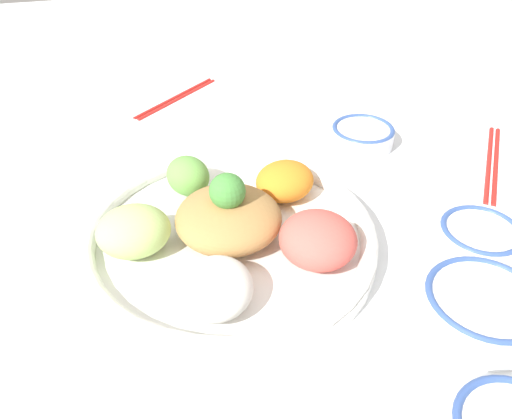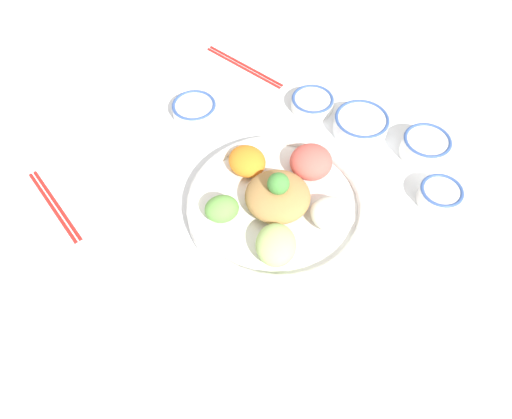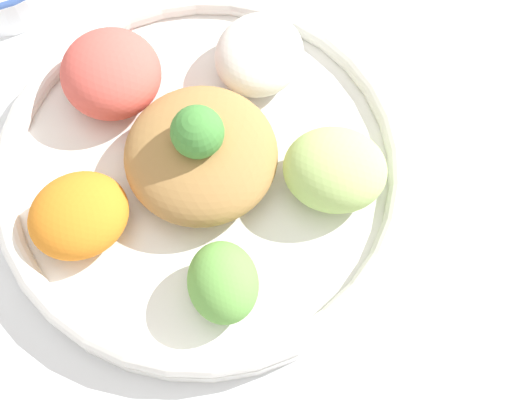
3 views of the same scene
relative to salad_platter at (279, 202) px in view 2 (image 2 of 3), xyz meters
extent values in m
plane|color=white|center=(-0.02, 0.00, -0.03)|extent=(2.40, 2.40, 0.00)
cylinder|color=white|center=(0.00, 0.00, -0.02)|extent=(0.35, 0.35, 0.02)
torus|color=white|center=(0.00, 0.00, 0.00)|extent=(0.35, 0.35, 0.02)
ellipsoid|color=orange|center=(-0.07, 0.09, 0.02)|extent=(0.11, 0.11, 0.05)
ellipsoid|color=#6BAD4C|center=(-0.11, -0.03, 0.02)|extent=(0.08, 0.07, 0.05)
ellipsoid|color=#B7DB7A|center=(0.00, -0.11, 0.02)|extent=(0.07, 0.08, 0.06)
ellipsoid|color=white|center=(0.10, -0.03, 0.02)|extent=(0.10, 0.10, 0.05)
ellipsoid|color=#E55B51|center=(0.06, 0.09, 0.02)|extent=(0.12, 0.12, 0.06)
ellipsoid|color=#AD7F47|center=(0.00, 0.00, 0.02)|extent=(0.13, 0.13, 0.05)
sphere|color=#478E3D|center=(0.00, 0.00, 0.06)|extent=(0.04, 0.04, 0.04)
cylinder|color=white|center=(0.32, 0.04, -0.01)|extent=(0.08, 0.08, 0.03)
torus|color=#38569E|center=(0.32, 0.04, 0.01)|extent=(0.08, 0.08, 0.01)
cylinder|color=#5B3319|center=(0.32, 0.04, 0.00)|extent=(0.07, 0.07, 0.00)
cylinder|color=white|center=(0.30, 0.16, -0.01)|extent=(0.10, 0.10, 0.04)
torus|color=#38569E|center=(0.30, 0.16, 0.02)|extent=(0.10, 0.10, 0.01)
cylinder|color=white|center=(0.30, 0.16, 0.01)|extent=(0.08, 0.08, 0.00)
cylinder|color=white|center=(0.07, 0.29, -0.01)|extent=(0.10, 0.10, 0.03)
torus|color=#38569E|center=(0.07, 0.29, 0.00)|extent=(0.10, 0.10, 0.01)
cylinder|color=#DBB251|center=(0.07, 0.29, 0.00)|extent=(0.08, 0.08, 0.00)
cylinder|color=white|center=(-0.20, 0.26, -0.01)|extent=(0.10, 0.10, 0.03)
torus|color=#38569E|center=(-0.20, 0.26, 0.00)|extent=(0.10, 0.10, 0.01)
cylinder|color=white|center=(-0.20, 0.26, 0.00)|extent=(0.08, 0.08, 0.00)
cylinder|color=white|center=(0.17, 0.22, -0.01)|extent=(0.12, 0.12, 0.04)
torus|color=#38569E|center=(0.17, 0.22, 0.01)|extent=(0.12, 0.12, 0.01)
cylinder|color=#DBB251|center=(0.17, 0.22, 0.01)|extent=(0.10, 0.10, 0.00)
cylinder|color=red|center=(-0.45, -0.02, -0.02)|extent=(0.14, 0.16, 0.01)
cylinder|color=red|center=(-0.44, -0.01, -0.02)|extent=(0.14, 0.16, 0.01)
cylinder|color=red|center=(-0.09, 0.43, -0.02)|extent=(0.19, 0.14, 0.01)
cylinder|color=red|center=(-0.10, 0.43, -0.02)|extent=(0.19, 0.14, 0.01)
cube|color=white|center=(-0.27, 0.07, -0.02)|extent=(0.05, 0.07, 0.01)
ellipsoid|color=white|center=(-0.30, 0.12, -0.02)|extent=(0.05, 0.05, 0.01)
camera|label=1|loc=(0.45, -0.08, 0.38)|focal=35.00mm
camera|label=2|loc=(-0.02, -0.57, 0.77)|focal=35.00mm
camera|label=3|loc=(-0.25, -0.08, 0.54)|focal=50.00mm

